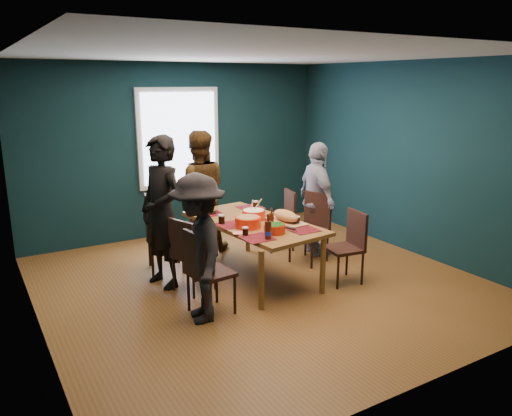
# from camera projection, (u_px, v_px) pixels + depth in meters

# --- Properties ---
(room) EXTENTS (5.01, 5.01, 2.71)m
(room) POSITION_uv_depth(u_px,v_px,m) (249.00, 170.00, 6.03)
(room) COLOR brown
(room) RESTS_ON ground
(dining_table) EXTENTS (1.16, 2.00, 0.72)m
(dining_table) POSITION_uv_depth(u_px,v_px,m) (254.00, 227.00, 6.21)
(dining_table) COLOR brown
(dining_table) RESTS_ON floor
(chair_left_far) EXTENTS (0.54, 0.54, 1.00)m
(chair_left_far) POSITION_uv_depth(u_px,v_px,m) (157.00, 227.00, 6.43)
(chair_left_far) COLOR black
(chair_left_far) RESTS_ON floor
(chair_left_mid) EXTENTS (0.51, 0.51, 0.89)m
(chair_left_mid) POSITION_uv_depth(u_px,v_px,m) (188.00, 250.00, 5.76)
(chair_left_mid) COLOR black
(chair_left_mid) RESTS_ON floor
(chair_left_near) EXTENTS (0.46, 0.46, 0.92)m
(chair_left_near) POSITION_uv_depth(u_px,v_px,m) (204.00, 267.00, 5.19)
(chair_left_near) COLOR black
(chair_left_near) RESTS_ON floor
(chair_right_far) EXTENTS (0.47, 0.47, 0.87)m
(chair_right_far) POSITION_uv_depth(u_px,v_px,m) (284.00, 215.00, 7.31)
(chair_right_far) COLOR black
(chair_right_far) RESTS_ON floor
(chair_right_mid) EXTENTS (0.54, 0.54, 0.94)m
(chair_right_mid) POSITION_uv_depth(u_px,v_px,m) (313.00, 222.00, 6.80)
(chair_right_mid) COLOR black
(chair_right_mid) RESTS_ON floor
(chair_right_near) EXTENTS (0.45, 0.45, 0.89)m
(chair_right_near) POSITION_uv_depth(u_px,v_px,m) (350.00, 241.00, 6.09)
(chair_right_near) COLOR black
(chair_right_near) RESTS_ON floor
(person_far_left) EXTENTS (0.60, 0.76, 1.82)m
(person_far_left) POSITION_uv_depth(u_px,v_px,m) (162.00, 212.00, 5.89)
(person_far_left) COLOR black
(person_far_left) RESTS_ON floor
(person_back) EXTENTS (1.03, 0.92, 1.75)m
(person_back) POSITION_uv_depth(u_px,v_px,m) (198.00, 192.00, 7.16)
(person_back) COLOR black
(person_back) RESTS_ON floor
(person_right) EXTENTS (0.58, 1.00, 1.61)m
(person_right) POSITION_uv_depth(u_px,v_px,m) (317.00, 199.00, 7.00)
(person_right) COLOR white
(person_right) RESTS_ON floor
(person_near_left) EXTENTS (0.78, 1.10, 1.54)m
(person_near_left) POSITION_uv_depth(u_px,v_px,m) (198.00, 249.00, 5.03)
(person_near_left) COLOR black
(person_near_left) RESTS_ON floor
(bowl_salad) EXTENTS (0.31, 0.31, 0.13)m
(bowl_salad) POSITION_uv_depth(u_px,v_px,m) (248.00, 222.00, 5.93)
(bowl_salad) COLOR red
(bowl_salad) RESTS_ON dining_table
(bowl_dumpling) EXTENTS (0.29, 0.29, 0.27)m
(bowl_dumpling) POSITION_uv_depth(u_px,v_px,m) (254.00, 214.00, 6.28)
(bowl_dumpling) COLOR red
(bowl_dumpling) RESTS_ON dining_table
(bowl_herbs) EXTENTS (0.25, 0.25, 0.11)m
(bowl_herbs) POSITION_uv_depth(u_px,v_px,m) (275.00, 228.00, 5.71)
(bowl_herbs) COLOR red
(bowl_herbs) RESTS_ON dining_table
(cutting_board) EXTENTS (0.35, 0.70, 0.15)m
(cutting_board) POSITION_uv_depth(u_px,v_px,m) (286.00, 217.00, 6.13)
(cutting_board) COLOR tan
(cutting_board) RESTS_ON dining_table
(small_bowl) EXTENTS (0.13, 0.13, 0.05)m
(small_bowl) POSITION_uv_depth(u_px,v_px,m) (211.00, 212.00, 6.54)
(small_bowl) COLOR black
(small_bowl) RESTS_ON dining_table
(beer_bottle_a) EXTENTS (0.08, 0.08, 0.28)m
(beer_bottle_a) POSITION_uv_depth(u_px,v_px,m) (268.00, 230.00, 5.47)
(beer_bottle_a) COLOR #41190B
(beer_bottle_a) RESTS_ON dining_table
(beer_bottle_b) EXTENTS (0.06, 0.06, 0.23)m
(beer_bottle_b) POSITION_uv_depth(u_px,v_px,m) (271.00, 220.00, 5.94)
(beer_bottle_b) COLOR #41190B
(beer_bottle_b) RESTS_ON dining_table
(cola_glass_a) EXTENTS (0.07, 0.07, 0.10)m
(cola_glass_a) POSITION_uv_depth(u_px,v_px,m) (245.00, 231.00, 5.62)
(cola_glass_a) COLOR black
(cola_glass_a) RESTS_ON dining_table
(cola_glass_b) EXTENTS (0.08, 0.08, 0.10)m
(cola_glass_b) POSITION_uv_depth(u_px,v_px,m) (297.00, 220.00, 6.04)
(cola_glass_b) COLOR black
(cola_glass_b) RESTS_ON dining_table
(cola_glass_c) EXTENTS (0.08, 0.08, 0.11)m
(cola_glass_c) POSITION_uv_depth(u_px,v_px,m) (256.00, 204.00, 6.81)
(cola_glass_c) COLOR black
(cola_glass_c) RESTS_ON dining_table
(cola_glass_d) EXTENTS (0.08, 0.08, 0.12)m
(cola_glass_d) POSITION_uv_depth(u_px,v_px,m) (222.00, 219.00, 6.08)
(cola_glass_d) COLOR black
(cola_glass_d) RESTS_ON dining_table
(napkin_a) EXTENTS (0.16, 0.16, 0.00)m
(napkin_a) POSITION_uv_depth(u_px,v_px,m) (276.00, 216.00, 6.45)
(napkin_a) COLOR #EA6F62
(napkin_a) RESTS_ON dining_table
(napkin_b) EXTENTS (0.17, 0.17, 0.00)m
(napkin_b) POSITION_uv_depth(u_px,v_px,m) (238.00, 233.00, 5.73)
(napkin_b) COLOR #EA6F62
(napkin_b) RESTS_ON dining_table
(napkin_c) EXTENTS (0.13, 0.13, 0.00)m
(napkin_c) POSITION_uv_depth(u_px,v_px,m) (309.00, 229.00, 5.85)
(napkin_c) COLOR #EA6F62
(napkin_c) RESTS_ON dining_table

